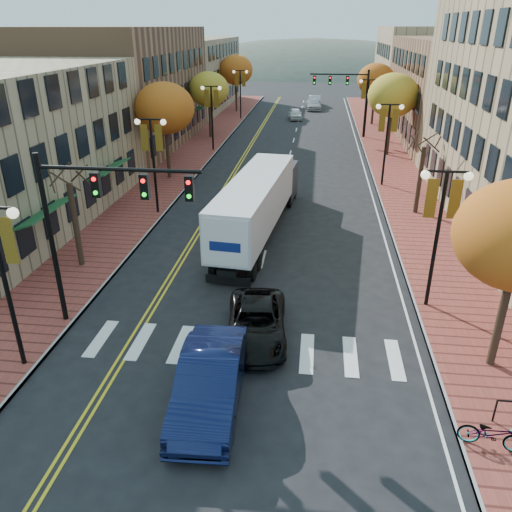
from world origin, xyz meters
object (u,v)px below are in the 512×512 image
(semi_truck, at_px, (259,199))
(black_suv, at_px, (256,323))
(navy_sedan, at_px, (210,382))
(bicycle, at_px, (492,434))

(semi_truck, bearing_deg, black_suv, -78.14)
(navy_sedan, xyz_separation_m, black_suv, (1.01, 3.90, -0.21))
(semi_truck, relative_size, navy_sedan, 2.68)
(black_suv, bearing_deg, bicycle, -38.83)
(semi_truck, bearing_deg, bicycle, -55.74)
(black_suv, xyz_separation_m, bicycle, (7.29, -4.83, -0.05))
(navy_sedan, distance_m, black_suv, 4.04)
(semi_truck, distance_m, black_suv, 10.90)
(semi_truck, height_order, bicycle, semi_truck)
(semi_truck, bearing_deg, navy_sedan, -83.66)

